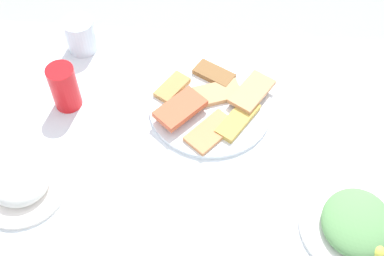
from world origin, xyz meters
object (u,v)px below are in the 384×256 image
at_px(pide_platter, 211,105).
at_px(salad_plate_greens, 356,224).
at_px(drinking_glass, 80,35).
at_px(soda_can, 64,87).
at_px(dining_table, 180,175).
at_px(salad_plate_rice, 19,183).

xyz_separation_m(pide_platter, salad_plate_greens, (-0.32, 0.30, 0.01)).
xyz_separation_m(pide_platter, drinking_glass, (0.35, -0.18, 0.03)).
height_order(pide_platter, soda_can, soda_can).
height_order(dining_table, salad_plate_rice, salad_plate_rice).
height_order(salad_plate_greens, drinking_glass, drinking_glass).
bearing_deg(salad_plate_greens, soda_can, -23.17).
height_order(dining_table, pide_platter, pide_platter).
height_order(pide_platter, drinking_glass, drinking_glass).
xyz_separation_m(salad_plate_greens, drinking_glass, (0.67, -0.48, 0.03)).
height_order(salad_plate_rice, drinking_glass, drinking_glass).
relative_size(salad_plate_greens, soda_can, 1.90).
height_order(soda_can, drinking_glass, soda_can).
xyz_separation_m(dining_table, salad_plate_rice, (0.34, 0.11, 0.11)).
xyz_separation_m(pide_platter, salad_plate_rice, (0.40, 0.25, 0.01)).
distance_m(dining_table, pide_platter, 0.19).
bearing_deg(soda_can, salad_plate_rice, 77.73).
bearing_deg(dining_table, pide_platter, -114.68).
bearing_deg(soda_can, dining_table, 155.23).
distance_m(soda_can, drinking_glass, 0.19).
height_order(dining_table, drinking_glass, drinking_glass).
bearing_deg(salad_plate_greens, drinking_glass, -35.50).
distance_m(pide_platter, drinking_glass, 0.40).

